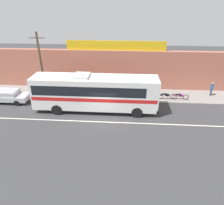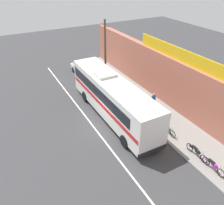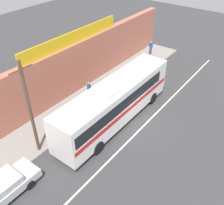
# 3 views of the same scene
# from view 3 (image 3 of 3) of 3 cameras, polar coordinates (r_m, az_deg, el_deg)

# --- Properties ---
(ground_plane) EXTENTS (70.00, 70.00, 0.00)m
(ground_plane) POSITION_cam_3_polar(r_m,az_deg,el_deg) (21.59, 5.28, -4.29)
(ground_plane) COLOR #3A3A3D
(sidewalk_slab) EXTENTS (30.00, 3.60, 0.14)m
(sidewalk_slab) POSITION_cam_3_polar(r_m,az_deg,el_deg) (24.04, -5.19, 0.64)
(sidewalk_slab) COLOR gray
(sidewalk_slab) RESTS_ON ground_plane
(storefront_facade) EXTENTS (30.00, 0.70, 4.80)m
(storefront_facade) POSITION_cam_3_polar(r_m,az_deg,el_deg) (24.13, -9.35, 6.94)
(storefront_facade) COLOR #B26651
(storefront_facade) RESTS_ON ground_plane
(storefront_billboard) EXTENTS (11.64, 0.12, 1.10)m
(storefront_billboard) POSITION_cam_3_polar(r_m,az_deg,el_deg) (23.38, -8.67, 14.06)
(storefront_billboard) COLOR gold
(storefront_billboard) RESTS_ON storefront_facade
(road_center_stripe) EXTENTS (30.00, 0.14, 0.01)m
(road_center_stripe) POSITION_cam_3_polar(r_m,az_deg,el_deg) (21.29, 7.09, -5.10)
(road_center_stripe) COLOR silver
(road_center_stripe) RESTS_ON ground_plane
(intercity_bus) EXTENTS (12.19, 2.60, 3.78)m
(intercity_bus) POSITION_cam_3_polar(r_m,az_deg,el_deg) (20.29, 0.62, 0.29)
(intercity_bus) COLOR white
(intercity_bus) RESTS_ON ground_plane
(parked_car) EXTENTS (4.51, 1.87, 1.37)m
(parked_car) POSITION_cam_3_polar(r_m,az_deg,el_deg) (17.41, -23.24, -17.07)
(parked_car) COLOR #B7BABF
(parked_car) RESTS_ON ground_plane
(utility_pole) EXTENTS (1.60, 0.22, 7.15)m
(utility_pole) POSITION_cam_3_polar(r_m,az_deg,el_deg) (17.38, -17.82, -1.27)
(utility_pole) COLOR brown
(utility_pole) RESTS_ON sidewalk_slab
(motorcycle_purple) EXTENTS (1.86, 0.56, 0.94)m
(motorcycle_purple) POSITION_cam_3_polar(r_m,az_deg,el_deg) (25.55, 1.85, 4.43)
(motorcycle_purple) COLOR black
(motorcycle_purple) RESTS_ON sidewalk_slab
(motorcycle_green) EXTENTS (1.96, 0.56, 0.94)m
(motorcycle_green) POSITION_cam_3_polar(r_m,az_deg,el_deg) (27.82, 5.42, 7.07)
(motorcycle_green) COLOR black
(motorcycle_green) RESTS_ON sidewalk_slab
(motorcycle_red) EXTENTS (1.84, 0.56, 0.94)m
(motorcycle_red) POSITION_cam_3_polar(r_m,az_deg,el_deg) (28.97, 7.06, 8.18)
(motorcycle_red) COLOR black
(motorcycle_red) RESTS_ON sidewalk_slab
(pedestrian_far_right) EXTENTS (0.30, 0.48, 1.74)m
(pedestrian_far_right) POSITION_cam_3_polar(r_m,az_deg,el_deg) (23.55, -5.11, 3.01)
(pedestrian_far_right) COLOR black
(pedestrian_far_right) RESTS_ON sidewalk_slab
(pedestrian_by_curb) EXTENTS (0.30, 0.48, 1.63)m
(pedestrian_by_curb) POSITION_cam_3_polar(r_m,az_deg,el_deg) (32.37, 8.63, 12.12)
(pedestrian_by_curb) COLOR navy
(pedestrian_by_curb) RESTS_ON sidewalk_slab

